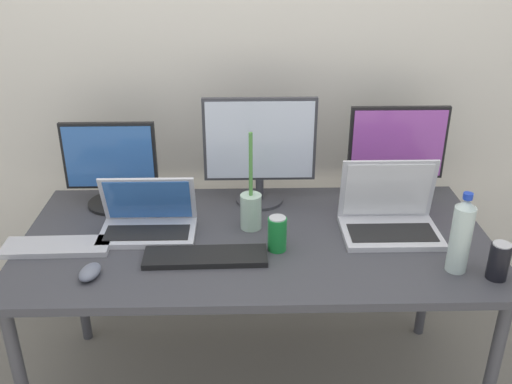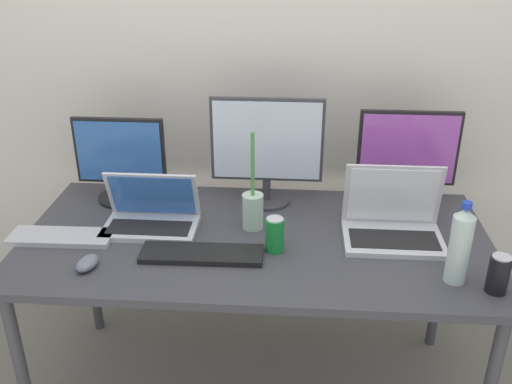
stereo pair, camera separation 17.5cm
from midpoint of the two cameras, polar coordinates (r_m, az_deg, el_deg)
wall_back at (r=2.44m, az=-2.46°, el=14.12°), size 7.00×0.08×2.60m
work_desk at (r=2.11m, az=-2.39°, el=-5.89°), size 1.69×0.83×0.74m
monitor_left at (r=2.33m, az=-16.45°, el=2.53°), size 0.36×0.21×0.35m
monitor_center at (r=2.24m, az=-1.87°, el=4.46°), size 0.44×0.19×0.44m
monitor_right at (r=2.33m, az=11.80°, el=3.87°), size 0.39×0.21×0.39m
laptop_silver at (r=2.14m, az=-13.05°, el=-2.78°), size 0.34×0.21×0.21m
laptop_secondary at (r=2.13m, az=10.92°, el=-2.42°), size 0.35×0.25×0.26m
keyboard_main at (r=2.15m, az=-21.57°, el=-5.17°), size 0.37×0.13×0.02m
keyboard_aux at (r=1.96m, az=-7.65°, el=-6.50°), size 0.42×0.13×0.02m
mouse_by_keyboard at (r=1.95m, az=-18.80°, el=-7.66°), size 0.08×0.11×0.04m
water_bottle at (r=1.91m, az=17.39°, el=-4.23°), size 0.07×0.07×0.28m
soda_can_near_keyboard at (r=1.94m, az=20.77°, el=-6.55°), size 0.07×0.07×0.13m
soda_can_by_laptop at (r=1.97m, az=-0.41°, el=-4.25°), size 0.07×0.07×0.13m
bamboo_vase at (r=2.11m, az=-2.90°, el=-1.76°), size 0.08×0.08×0.38m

